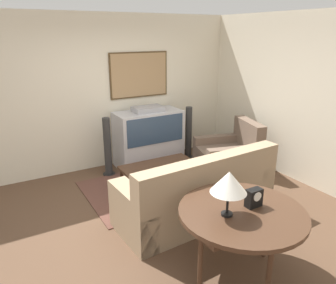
{
  "coord_description": "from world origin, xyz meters",
  "views": [
    {
      "loc": [
        -1.8,
        -3.43,
        2.38
      ],
      "look_at": [
        0.61,
        0.76,
        0.75
      ],
      "focal_mm": 35.0,
      "sensor_mm": 36.0,
      "label": 1
    }
  ],
  "objects_px": {
    "mantel_clock": "(254,198)",
    "speaker_tower_left": "(108,148)",
    "tv": "(149,138)",
    "couch": "(198,195)",
    "console_table": "(242,216)",
    "armchair": "(229,156)",
    "coffee_table": "(160,168)",
    "table_lamp": "(229,183)",
    "speaker_tower_right": "(188,134)"
  },
  "relations": [
    {
      "from": "armchair",
      "to": "speaker_tower_left",
      "type": "bearing_deg",
      "value": -99.78
    },
    {
      "from": "tv",
      "to": "console_table",
      "type": "bearing_deg",
      "value": -99.83
    },
    {
      "from": "tv",
      "to": "speaker_tower_left",
      "type": "height_order",
      "value": "tv"
    },
    {
      "from": "couch",
      "to": "mantel_clock",
      "type": "distance_m",
      "value": 1.19
    },
    {
      "from": "tv",
      "to": "mantel_clock",
      "type": "height_order",
      "value": "tv"
    },
    {
      "from": "tv",
      "to": "console_table",
      "type": "distance_m",
      "value": 3.16
    },
    {
      "from": "coffee_table",
      "to": "speaker_tower_left",
      "type": "xyz_separation_m",
      "value": [
        -0.52,
        0.91,
        0.13
      ]
    },
    {
      "from": "coffee_table",
      "to": "table_lamp",
      "type": "distance_m",
      "value": 2.27
    },
    {
      "from": "mantel_clock",
      "to": "speaker_tower_left",
      "type": "bearing_deg",
      "value": 98.16
    },
    {
      "from": "speaker_tower_left",
      "to": "console_table",
      "type": "bearing_deg",
      "value": -84.55
    },
    {
      "from": "coffee_table",
      "to": "tv",
      "type": "bearing_deg",
      "value": 72.71
    },
    {
      "from": "speaker_tower_right",
      "to": "armchair",
      "type": "bearing_deg",
      "value": -73.71
    },
    {
      "from": "speaker_tower_left",
      "to": "speaker_tower_right",
      "type": "height_order",
      "value": "same"
    },
    {
      "from": "tv",
      "to": "coffee_table",
      "type": "distance_m",
      "value": 1.06
    },
    {
      "from": "armchair",
      "to": "console_table",
      "type": "bearing_deg",
      "value": -22.04
    },
    {
      "from": "couch",
      "to": "armchair",
      "type": "relative_size",
      "value": 1.81
    },
    {
      "from": "couch",
      "to": "table_lamp",
      "type": "xyz_separation_m",
      "value": [
        -0.43,
        -1.08,
        0.74
      ]
    },
    {
      "from": "console_table",
      "to": "mantel_clock",
      "type": "xyz_separation_m",
      "value": [
        0.14,
        0.01,
        0.16
      ]
    },
    {
      "from": "armchair",
      "to": "table_lamp",
      "type": "height_order",
      "value": "table_lamp"
    },
    {
      "from": "console_table",
      "to": "speaker_tower_right",
      "type": "height_order",
      "value": "speaker_tower_right"
    },
    {
      "from": "mantel_clock",
      "to": "speaker_tower_left",
      "type": "relative_size",
      "value": 0.18
    },
    {
      "from": "armchair",
      "to": "table_lamp",
      "type": "distance_m",
      "value": 2.9
    },
    {
      "from": "speaker_tower_right",
      "to": "speaker_tower_left",
      "type": "bearing_deg",
      "value": 180.0
    },
    {
      "from": "armchair",
      "to": "coffee_table",
      "type": "bearing_deg",
      "value": -74.4
    },
    {
      "from": "coffee_table",
      "to": "speaker_tower_right",
      "type": "relative_size",
      "value": 1.16
    },
    {
      "from": "couch",
      "to": "console_table",
      "type": "relative_size",
      "value": 1.72
    },
    {
      "from": "tv",
      "to": "console_table",
      "type": "relative_size",
      "value": 0.98
    },
    {
      "from": "tv",
      "to": "coffee_table",
      "type": "height_order",
      "value": "tv"
    },
    {
      "from": "tv",
      "to": "coffee_table",
      "type": "bearing_deg",
      "value": -107.29
    },
    {
      "from": "couch",
      "to": "mantel_clock",
      "type": "bearing_deg",
      "value": 81.93
    },
    {
      "from": "couch",
      "to": "speaker_tower_left",
      "type": "bearing_deg",
      "value": -77.8
    },
    {
      "from": "console_table",
      "to": "tv",
      "type": "bearing_deg",
      "value": 80.17
    },
    {
      "from": "couch",
      "to": "speaker_tower_right",
      "type": "xyz_separation_m",
      "value": [
        1.13,
        1.94,
        0.15
      ]
    },
    {
      "from": "tv",
      "to": "speaker_tower_right",
      "type": "bearing_deg",
      "value": -5.61
    },
    {
      "from": "console_table",
      "to": "table_lamp",
      "type": "relative_size",
      "value": 2.78
    },
    {
      "from": "speaker_tower_right",
      "to": "mantel_clock",
      "type": "bearing_deg",
      "value": -112.04
    },
    {
      "from": "table_lamp",
      "to": "mantel_clock",
      "type": "bearing_deg",
      "value": -0.16
    },
    {
      "from": "mantel_clock",
      "to": "console_table",
      "type": "bearing_deg",
      "value": -176.63
    },
    {
      "from": "mantel_clock",
      "to": "tv",
      "type": "bearing_deg",
      "value": 82.75
    },
    {
      "from": "tv",
      "to": "table_lamp",
      "type": "bearing_deg",
      "value": -103.21
    },
    {
      "from": "coffee_table",
      "to": "speaker_tower_left",
      "type": "bearing_deg",
      "value": 119.56
    },
    {
      "from": "armchair",
      "to": "mantel_clock",
      "type": "relative_size",
      "value": 6.32
    },
    {
      "from": "speaker_tower_right",
      "to": "couch",
      "type": "bearing_deg",
      "value": -120.14
    },
    {
      "from": "coffee_table",
      "to": "speaker_tower_left",
      "type": "distance_m",
      "value": 1.06
    },
    {
      "from": "tv",
      "to": "speaker_tower_left",
      "type": "distance_m",
      "value": 0.83
    },
    {
      "from": "couch",
      "to": "tv",
      "type": "bearing_deg",
      "value": -101.45
    },
    {
      "from": "armchair",
      "to": "couch",
      "type": "bearing_deg",
      "value": -37.99
    },
    {
      "from": "table_lamp",
      "to": "mantel_clock",
      "type": "distance_m",
      "value": 0.41
    },
    {
      "from": "armchair",
      "to": "coffee_table",
      "type": "xyz_separation_m",
      "value": [
        -1.41,
        0.0,
        0.07
      ]
    },
    {
      "from": "armchair",
      "to": "console_table",
      "type": "height_order",
      "value": "armchair"
    }
  ]
}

